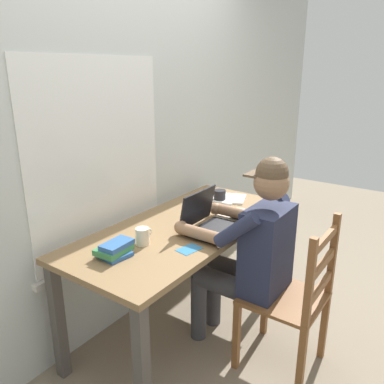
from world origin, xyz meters
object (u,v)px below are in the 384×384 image
(seated_person, at_px, (250,249))
(computer_mouse, at_px, (237,217))
(coffee_mug_dark, at_px, (220,196))
(book_stack_main, at_px, (115,249))
(desk, at_px, (184,238))
(wooden_chair, at_px, (293,298))
(coffee_mug_white, at_px, (143,236))
(laptop, at_px, (209,221))
(landscape_photo_print, at_px, (189,249))

(seated_person, distance_m, computer_mouse, 0.31)
(coffee_mug_dark, distance_m, book_stack_main, 1.05)
(computer_mouse, height_order, book_stack_main, book_stack_main)
(desk, bearing_deg, book_stack_main, 175.47)
(computer_mouse, relative_size, book_stack_main, 0.53)
(seated_person, xyz_separation_m, computer_mouse, (0.22, 0.21, 0.08))
(wooden_chair, bearing_deg, coffee_mug_white, 119.02)
(laptop, height_order, book_stack_main, laptop)
(seated_person, distance_m, book_stack_main, 0.77)
(desk, height_order, laptop, laptop)
(wooden_chair, bearing_deg, laptop, 92.55)
(desk, xyz_separation_m, coffee_mug_dark, (0.51, 0.05, 0.14))
(seated_person, bearing_deg, computer_mouse, 43.56)
(book_stack_main, bearing_deg, desk, -4.53)
(coffee_mug_white, xyz_separation_m, coffee_mug_dark, (0.86, 0.03, -0.00))
(computer_mouse, bearing_deg, coffee_mug_dark, 49.46)
(coffee_mug_white, bearing_deg, laptop, -25.74)
(seated_person, bearing_deg, book_stack_main, 141.48)
(seated_person, bearing_deg, coffee_mug_white, 131.88)
(coffee_mug_white, relative_size, coffee_mug_dark, 0.92)
(desk, distance_m, seated_person, 0.44)
(landscape_photo_print, bearing_deg, seated_person, -23.39)
(laptop, distance_m, landscape_photo_print, 0.30)
(coffee_mug_dark, bearing_deg, desk, -174.51)
(desk, xyz_separation_m, seated_person, (0.06, -0.43, 0.03))
(book_stack_main, bearing_deg, coffee_mug_white, -6.41)
(computer_mouse, xyz_separation_m, landscape_photo_print, (-0.53, 0.00, -0.02))
(coffee_mug_white, bearing_deg, computer_mouse, -21.61)
(book_stack_main, bearing_deg, seated_person, -38.52)
(desk, height_order, wooden_chair, wooden_chair)
(computer_mouse, bearing_deg, landscape_photo_print, 179.92)
(wooden_chair, xyz_separation_m, book_stack_main, (-0.60, 0.76, 0.33))
(wooden_chair, distance_m, computer_mouse, 0.61)
(desk, relative_size, laptop, 4.84)
(computer_mouse, bearing_deg, laptop, 165.42)
(book_stack_main, xyz_separation_m, landscape_photo_print, (0.29, -0.27, -0.04))
(wooden_chair, xyz_separation_m, laptop, (-0.02, 0.55, 0.34))
(landscape_photo_print, bearing_deg, coffee_mug_white, 121.24)
(wooden_chair, distance_m, coffee_mug_dark, 0.95)
(coffee_mug_white, distance_m, coffee_mug_dark, 0.86)
(desk, height_order, computer_mouse, computer_mouse)
(book_stack_main, bearing_deg, landscape_photo_print, -43.24)
(desk, xyz_separation_m, book_stack_main, (-0.54, 0.04, 0.13))
(laptop, distance_m, computer_mouse, 0.25)
(seated_person, bearing_deg, wooden_chair, -90.00)
(laptop, relative_size, coffee_mug_dark, 2.65)
(desk, xyz_separation_m, computer_mouse, (0.27, -0.23, 0.11))
(wooden_chair, distance_m, laptop, 0.65)
(seated_person, height_order, wooden_chair, seated_person)
(coffee_mug_dark, bearing_deg, book_stack_main, -179.68)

